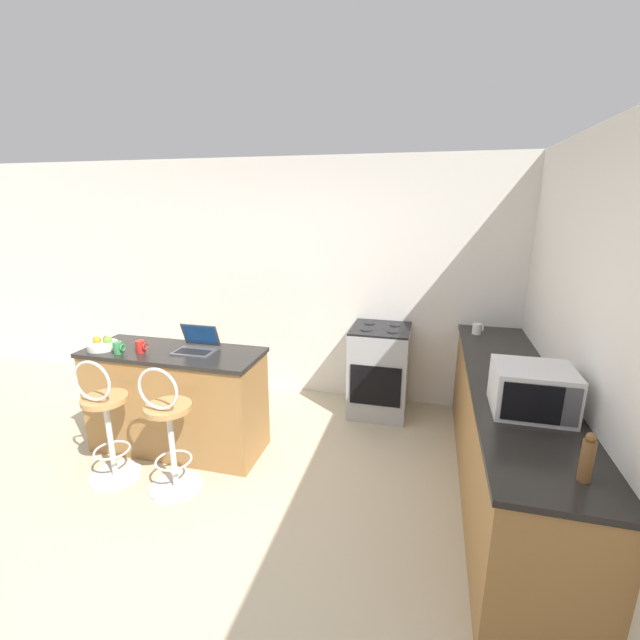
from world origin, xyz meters
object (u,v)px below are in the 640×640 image
Objects in this scene: microwave at (532,390)px; mug_white at (477,329)px; bar_stool_far at (169,432)px; laptop at (197,344)px; stove_range at (379,370)px; pepper_mill at (587,458)px; bar_stool_near at (106,423)px; mug_green at (118,348)px; fruit_bowl at (103,345)px; mug_red at (141,346)px.

microwave is 1.59m from mug_white.
mug_white is at bearing 95.88° from microwave.
bar_stool_far is 0.77m from laptop.
pepper_mill is at bearing -62.03° from stove_range.
bar_stool_near is 0.55m from bar_stool_far.
bar_stool_near is 10.21× the size of mug_white.
stove_range is at bearing 32.85° from mug_green.
mug_green is at bearing -158.44° from laptop.
microwave is 1.99m from stove_range.
bar_stool_near is 0.72m from fruit_bowl.
pepper_mill reaches higher than bar_stool_near.
stove_range is at bearing 124.53° from microwave.
fruit_bowl reaches higher than bar_stool_near.
mug_green is (-0.67, 0.36, 0.49)m from bar_stool_far.
bar_stool_far is 2.51m from microwave.
bar_stool_near is 3.19m from pepper_mill.
stove_range is 3.87× the size of pepper_mill.
bar_stool_far is at bearing -83.06° from laptop.
mug_white is (2.78, 1.25, -0.00)m from mug_red.
mug_white is (2.94, 1.32, 0.00)m from mug_green.
laptop is 0.76× the size of microwave.
stove_range is at bearing 41.07° from bar_stool_near.
bar_stool_far is 2.33× the size of microwave.
microwave is 1.76× the size of fruit_bowl.
mug_red is at bearing 83.18° from bar_stool_near.
pepper_mill is (2.61, -1.14, 0.06)m from laptop.
mug_red is at bearing 173.67° from microwave.
pepper_mill reaches higher than mug_red.
stove_range is at bearing 50.79° from bar_stool_far.
mug_red is 0.18m from mug_green.
bar_stool_near is 9.99× the size of mug_red.
bar_stool_far is 1.11× the size of stove_range.
microwave is 4.41× the size of mug_green.
microwave is 0.48× the size of stove_range.
bar_stool_far is at bearing -40.65° from mug_red.
laptop is at bearing 21.56° from mug_green.
mug_red reaches higher than mug_green.
mug_red is 3.05m from mug_white.
laptop is 2.56m from microwave.
stove_range is 1.05m from mug_white.
stove_range is at bearing 33.60° from mug_red.
microwave reaches higher than mug_green.
mug_red is 0.41× the size of fruit_bowl.
mug_white is at bearing 36.51° from bar_stool_far.
mug_red is 1.03× the size of mug_green.
bar_stool_far is 10.21× the size of mug_white.
bar_stool_far is 4.29× the size of pepper_mill.
microwave is 2.96m from mug_red.
laptop is at bearing -143.16° from stove_range.
bar_stool_far is 1.09m from fruit_bowl.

